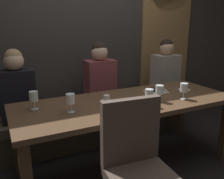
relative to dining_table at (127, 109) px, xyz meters
The scene contains 18 objects.
ground 0.65m from the dining_table, ahead, with size 9.00×9.00×0.00m, color black.
back_wall_tiled 1.49m from the dining_table, 90.00° to the left, with size 6.00×0.12×3.00m, color #383330.
arched_door 1.91m from the dining_table, 40.43° to the left, with size 0.90×0.05×2.55m.
dining_table is the anchor object (origin of this frame).
banquette_bench 0.82m from the dining_table, 90.00° to the left, with size 2.50×0.44×0.45m.
chair_near_side 0.80m from the dining_table, 115.01° to the right, with size 0.47×0.47×0.98m.
diner_redhead 1.19m from the dining_table, 143.90° to the left, with size 0.36×0.24×0.78m.
diner_bearded 0.75m from the dining_table, 88.47° to the left, with size 0.36×0.24×0.81m.
diner_far_end 1.27m from the dining_table, 34.82° to the left, with size 0.36×0.24×0.82m.
wine_glass_near_left 0.37m from the dining_table, 32.53° to the right, with size 0.08×0.08×0.16m.
wine_glass_center_back 0.63m from the dining_table, behind, with size 0.08×0.08×0.16m.
wine_glass_near_right 0.60m from the dining_table, 21.73° to the right, with size 0.08×0.08×0.16m.
wine_glass_end_left 0.32m from the dining_table, 69.76° to the right, with size 0.08×0.08×0.16m.
wine_glass_far_right 0.90m from the dining_table, 169.93° to the left, with size 0.08×0.08×0.16m.
espresso_cup 0.24m from the dining_table, 160.85° to the left, with size 0.12×0.12×0.06m.
dessert_plate 0.45m from the dining_table, 15.95° to the left, with size 0.19×0.19×0.05m.
fork_on_table 0.57m from the dining_table, ahead, with size 0.02×0.17×0.01m, color silver.
folded_napkin 0.78m from the dining_table, ahead, with size 0.11×0.10×0.01m, color silver.
Camera 1 is at (-1.15, -1.96, 1.48)m, focal length 38.73 mm.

